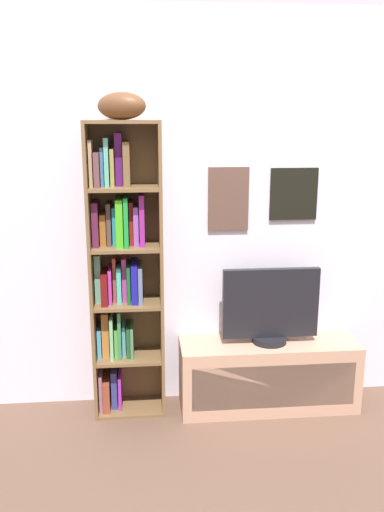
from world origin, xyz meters
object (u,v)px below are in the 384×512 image
(bookshelf, at_px, (121,270))
(tv_stand, at_px, (268,374))
(football, at_px, (122,106))
(television, at_px, (271,307))

(bookshelf, distance_m, tv_stand, 1.18)
(football, bearing_deg, bookshelf, 139.62)
(bookshelf, bearing_deg, tv_stand, -4.47)
(bookshelf, xyz_separation_m, television, (0.94, -0.07, -0.25))
(bookshelf, xyz_separation_m, football, (0.04, -0.03, 0.98))
(bookshelf, height_order, football, football)
(football, bearing_deg, television, -2.68)
(television, bearing_deg, tv_stand, -90.00)
(tv_stand, bearing_deg, football, 177.25)
(television, bearing_deg, bookshelf, 175.60)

